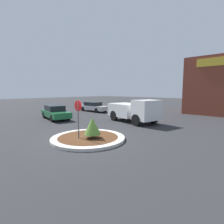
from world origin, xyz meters
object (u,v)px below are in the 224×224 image
object	(u,v)px
parked_sedan_silver	(94,107)
parked_sedan_green	(55,112)
stop_sign	(78,113)
utility_truck	(134,110)

from	to	relation	value
parked_sedan_silver	parked_sedan_green	bearing A→B (deg)	-73.03
parked_sedan_green	stop_sign	bearing A→B (deg)	-9.15
stop_sign	parked_sedan_green	bearing A→B (deg)	159.52
stop_sign	parked_sedan_silver	world-z (taller)	stop_sign
stop_sign	parked_sedan_silver	size ratio (longest dim) A/B	0.52
stop_sign	utility_truck	bearing A→B (deg)	100.01
utility_truck	parked_sedan_silver	size ratio (longest dim) A/B	1.19
utility_truck	parked_sedan_green	bearing A→B (deg)	-137.05
stop_sign	parked_sedan_silver	bearing A→B (deg)	135.64
parked_sedan_silver	stop_sign	bearing A→B (deg)	-44.40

